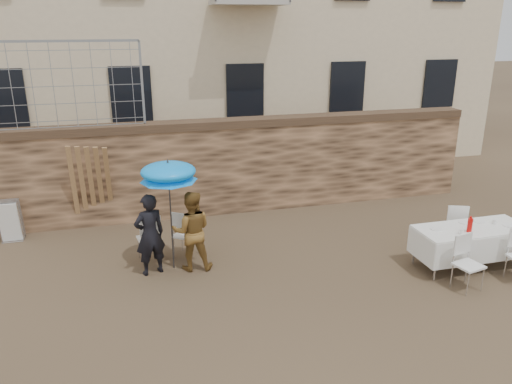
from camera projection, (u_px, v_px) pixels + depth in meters
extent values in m
plane|color=brown|center=(268.00, 328.00, 7.51)|extent=(80.00, 80.00, 0.00)
cube|color=brown|center=(209.00, 168.00, 11.73)|extent=(13.00, 0.50, 2.20)
imported|color=black|center=(150.00, 235.00, 8.90)|extent=(0.64, 0.52, 1.53)
imported|color=#AD7935|center=(192.00, 231.00, 9.09)|extent=(0.80, 0.66, 1.51)
cylinder|color=#3F3F44|center=(171.00, 226.00, 9.06)|extent=(0.03, 0.03, 1.71)
cone|color=#0B90FF|center=(168.00, 175.00, 8.75)|extent=(1.02, 1.02, 0.22)
cube|color=white|center=(473.00, 229.00, 9.19)|extent=(2.10, 0.85, 0.05)
cylinder|color=silver|center=(436.00, 262.00, 8.76)|extent=(0.04, 0.04, 0.74)
cylinder|color=silver|center=(415.00, 246.00, 9.40)|extent=(0.04, 0.04, 0.74)
cylinder|color=silver|center=(500.00, 235.00, 9.86)|extent=(0.04, 0.04, 0.74)
cylinder|color=red|center=(470.00, 225.00, 8.95)|extent=(0.09, 0.09, 0.26)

